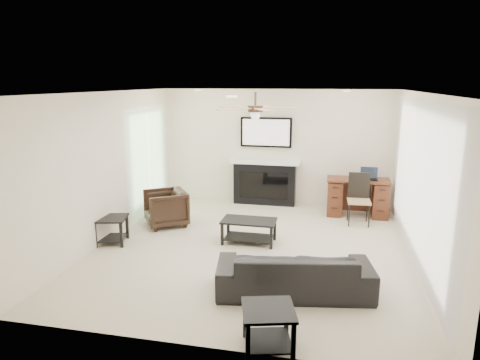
# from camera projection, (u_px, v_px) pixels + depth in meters

# --- Properties ---
(room_shell) EXTENTS (5.50, 5.54, 2.52)m
(room_shell) POSITION_uv_depth(u_px,v_px,m) (267.00, 145.00, 6.66)
(room_shell) COLOR beige
(room_shell) RESTS_ON ground
(sofa) EXTENTS (2.07, 1.09, 0.57)m
(sofa) POSITION_uv_depth(u_px,v_px,m) (294.00, 272.00, 5.46)
(sofa) COLOR black
(sofa) RESTS_ON ground
(armchair) EXTENTS (1.02, 1.01, 0.67)m
(armchair) POSITION_uv_depth(u_px,v_px,m) (166.00, 208.00, 8.03)
(armchair) COLOR black
(armchair) RESTS_ON ground
(coffee_table) EXTENTS (0.90, 0.51, 0.40)m
(coffee_table) POSITION_uv_depth(u_px,v_px,m) (249.00, 231.00, 7.19)
(coffee_table) COLOR black
(coffee_table) RESTS_ON ground
(end_table_near) EXTENTS (0.64, 0.64, 0.45)m
(end_table_near) POSITION_uv_depth(u_px,v_px,m) (268.00, 329.00, 4.31)
(end_table_near) COLOR black
(end_table_near) RESTS_ON ground
(end_table_left) EXTENTS (0.60, 0.60, 0.45)m
(end_table_left) POSITION_uv_depth(u_px,v_px,m) (112.00, 230.00, 7.17)
(end_table_left) COLOR black
(end_table_left) RESTS_ON ground
(fireplace_unit) EXTENTS (1.52, 0.34, 1.91)m
(fireplace_unit) POSITION_uv_depth(u_px,v_px,m) (265.00, 162.00, 9.29)
(fireplace_unit) COLOR black
(fireplace_unit) RESTS_ON ground
(desk) EXTENTS (1.22, 0.56, 0.76)m
(desk) POSITION_uv_depth(u_px,v_px,m) (357.00, 197.00, 8.60)
(desk) COLOR #3B1B0E
(desk) RESTS_ON ground
(desk_chair) EXTENTS (0.44, 0.46, 0.97)m
(desk_chair) POSITION_uv_depth(u_px,v_px,m) (359.00, 200.00, 8.05)
(desk_chair) COLOR black
(desk_chair) RESTS_ON ground
(laptop) EXTENTS (0.33, 0.24, 0.23)m
(laptop) POSITION_uv_depth(u_px,v_px,m) (369.00, 174.00, 8.43)
(laptop) COLOR black
(laptop) RESTS_ON desk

